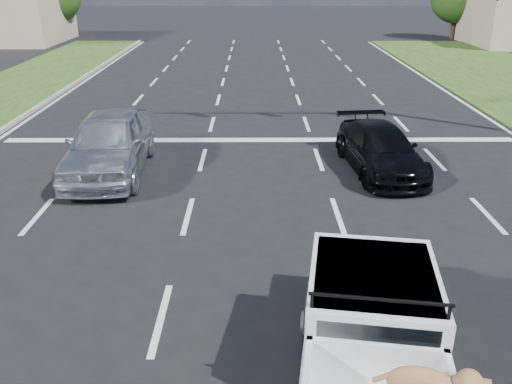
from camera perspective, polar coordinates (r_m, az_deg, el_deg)
ground at (r=9.15m, az=1.17°, el=-13.17°), size 160.00×160.00×0.00m
road_markings at (r=14.98m, az=0.57°, el=1.66°), size 17.75×60.00×0.01m
pickup_truck at (r=7.05m, az=12.25°, el=-17.55°), size 2.50×5.12×1.84m
silver_sedan at (r=15.58m, az=-15.21°, el=4.99°), size 2.21×5.09×1.71m
black_coupe at (r=15.63m, az=12.93°, el=4.41°), size 2.20×4.51×1.26m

